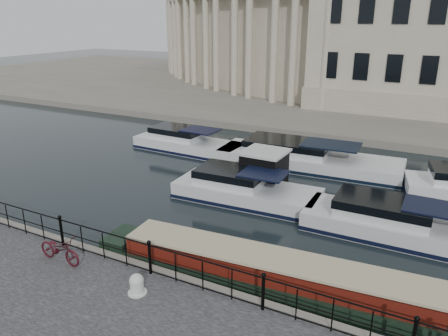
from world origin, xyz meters
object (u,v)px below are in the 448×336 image
Objects in this scene: mooring_bollard at (137,284)px; harbour_hut at (264,172)px; narrowboat at (271,278)px; bicycle at (59,249)px.

harbour_hut is (-0.36, 10.85, 0.09)m from mooring_bollard.
bicycle is at bearing -162.50° from narrowboat.
narrowboat is at bearing 41.91° from mooring_bollard.
mooring_bollard is at bearing -86.93° from harbour_hut.
narrowboat is (6.73, 2.70, -0.67)m from bicycle.
mooring_bollard is at bearing -142.44° from narrowboat.
bicycle is 0.14× the size of narrowboat.
bicycle is at bearing 176.48° from mooring_bollard.
bicycle is at bearing -105.20° from harbour_hut.
narrowboat is at bearing -64.41° from harbour_hut.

